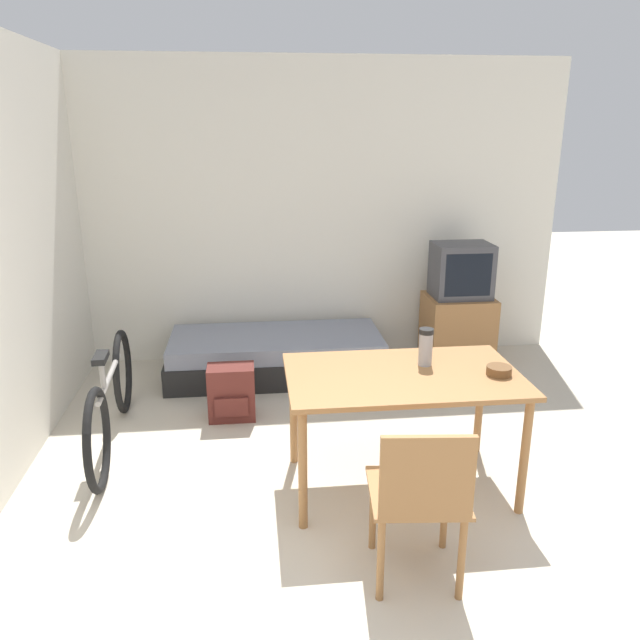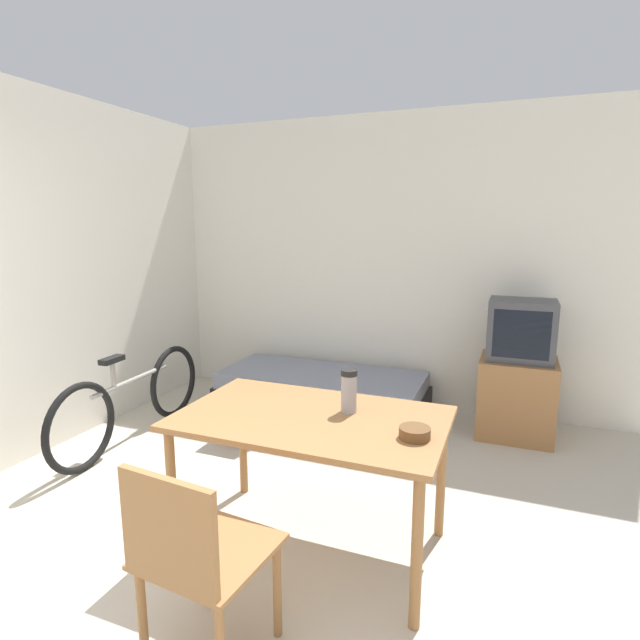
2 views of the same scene
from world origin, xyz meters
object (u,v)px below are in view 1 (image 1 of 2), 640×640
bicycle (111,400)px  thermos_flask (426,345)px  daybed (276,355)px  dining_table (403,386)px  wooden_chair (421,495)px  backpack (232,393)px  tv (458,311)px  mate_bowl (499,371)px

bicycle → thermos_flask: bearing=-16.8°
daybed → thermos_flask: bearing=-64.5°
dining_table → wooden_chair: wooden_chair is taller
dining_table → backpack: (-1.04, 1.04, -0.46)m
thermos_flask → tv: bearing=65.5°
thermos_flask → mate_bowl: size_ratio=1.59×
tv → thermos_flask: 2.04m
tv → bicycle: 3.10m
daybed → dining_table: size_ratio=1.38×
dining_table → daybed: bearing=109.8°
wooden_chair → mate_bowl: 1.06m
dining_table → backpack: bearing=135.0°
tv → dining_table: size_ratio=0.83×
mate_bowl → backpack: (-1.59, 1.12, -0.56)m
mate_bowl → backpack: 2.03m
daybed → mate_bowl: (1.21, -1.94, 0.59)m
backpack → mate_bowl: bearing=-35.3°
tv → bicycle: bearing=-156.7°
tv → bicycle: tv is taller
dining_table → wooden_chair: bearing=-97.8°
tv → mate_bowl: 2.10m
dining_table → backpack: dining_table is taller
thermos_flask → mate_bowl: 0.45m
dining_table → bicycle: bearing=158.5°
wooden_chair → backpack: 2.14m
dining_table → thermos_flask: thermos_flask is taller
tv → wooden_chair: bearing=-111.6°
daybed → bicycle: bicycle is taller
backpack → daybed: bearing=65.5°
dining_table → thermos_flask: 0.29m
wooden_chair → tv: bearing=68.4°
daybed → tv: bearing=3.0°
thermos_flask → mate_bowl: (0.38, -0.20, -0.10)m
daybed → mate_bowl: bearing=-58.0°
daybed → tv: 1.70m
daybed → bicycle: size_ratio=1.09×
mate_bowl → thermos_flask: bearing=152.4°
backpack → thermos_flask: bearing=-37.5°
thermos_flask → backpack: bearing=142.5°
daybed → tv: tv is taller
daybed → tv: size_ratio=1.68×
daybed → dining_table: 2.04m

